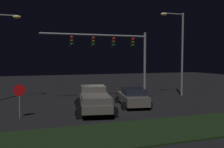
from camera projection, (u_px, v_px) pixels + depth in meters
ground_plane at (102, 106)px, 20.19m from camera, size 80.00×80.00×0.00m
grass_median at (143, 132)px, 13.00m from camera, size 25.03×4.23×0.10m
pickup_truck at (94, 98)px, 18.10m from camera, size 3.52×5.67×1.80m
car_sedan at (133, 97)px, 20.27m from camera, size 3.01×4.66×1.51m
traffic_signal_gantry at (113, 47)px, 23.64m from camera, size 10.32×0.56×6.50m
street_lamp_right at (178, 44)px, 25.57m from camera, size 2.71×0.44×8.62m
stop_sign at (19, 95)px, 16.02m from camera, size 0.76×0.08×2.23m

